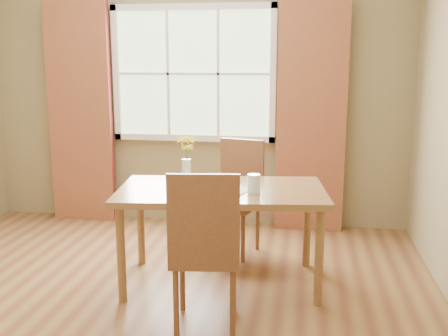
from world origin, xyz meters
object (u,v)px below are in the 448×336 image
at_px(flower_vase, 186,154).
at_px(chair_far, 237,191).
at_px(chair_near, 205,244).
at_px(croissant_sandwich, 209,183).
at_px(water_glass, 254,184).
at_px(dining_table, 222,198).

bearing_deg(flower_vase, chair_far, 57.77).
distance_m(chair_near, chair_far, 1.41).
bearing_deg(croissant_sandwich, chair_near, -112.54).
relative_size(chair_near, chair_far, 1.04).
relative_size(croissant_sandwich, flower_vase, 0.50).
distance_m(chair_near, water_glass, 0.69).
relative_size(dining_table, water_glass, 11.71).
xyz_separation_m(water_glass, flower_vase, (-0.54, 0.29, 0.15)).
relative_size(chair_far, water_glass, 7.21).
height_order(croissant_sandwich, water_glass, water_glass).
bearing_deg(chair_near, flower_vase, 102.35).
bearing_deg(chair_far, flower_vase, -105.83).
distance_m(chair_far, water_glass, 0.87).
bearing_deg(dining_table, flower_vase, 141.57).
bearing_deg(croissant_sandwich, dining_table, 35.12).
distance_m(chair_near, flower_vase, 1.02).
bearing_deg(croissant_sandwich, water_glass, -21.65).
relative_size(dining_table, croissant_sandwich, 8.96).
bearing_deg(flower_vase, dining_table, -31.93).
distance_m(water_glass, flower_vase, 0.63).
xyz_separation_m(croissant_sandwich, water_glass, (0.31, 0.05, -0.01)).
height_order(water_glass, flower_vase, flower_vase).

